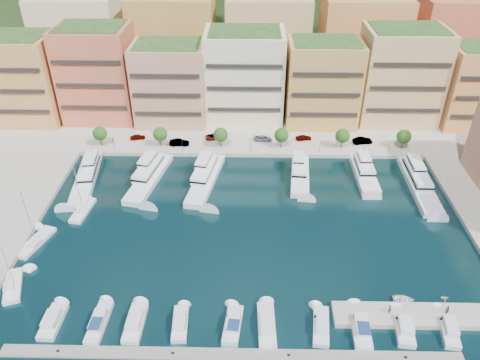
{
  "coord_description": "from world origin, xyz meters",
  "views": [
    {
      "loc": [
        -0.58,
        -75.27,
        63.0
      ],
      "look_at": [
        -2.4,
        10.23,
        6.0
      ],
      "focal_mm": 35.0,
      "sensor_mm": 36.0,
      "label": 1
    }
  ],
  "objects": [
    {
      "name": "yacht_0",
      "position": [
        -39.74,
        18.79,
        1.21
      ],
      "size": [
        7.04,
        22.66,
        7.3
      ],
      "color": "white",
      "rests_on": "ground"
    },
    {
      "name": "tree_1",
      "position": [
        -24.0,
        33.5,
        4.74
      ],
      "size": [
        3.8,
        3.8,
        5.65
      ],
      "color": "#473323",
      "rests_on": "north_quay"
    },
    {
      "name": "finger_pier",
      "position": [
        30.0,
        -22.0,
        0.0
      ],
      "size": [
        32.0,
        5.0,
        2.0
      ],
      "primitive_type": "cube",
      "color": "#9E998E",
      "rests_on": "ground"
    },
    {
      "name": "hillside",
      "position": [
        0.0,
        110.0,
        0.0
      ],
      "size": [
        240.0,
        40.0,
        58.0
      ],
      "primitive_type": "cube",
      "color": "#1F3B18",
      "rests_on": "ground"
    },
    {
      "name": "backblock_1",
      "position": [
        -25.0,
        74.0,
        16.0
      ],
      "size": [
        26.0,
        18.0,
        30.0
      ],
      "primitive_type": "cube",
      "color": "tan",
      "rests_on": "north_quay"
    },
    {
      "name": "cruiser_0",
      "position": [
        -32.71,
        -24.58,
        0.55
      ],
      "size": [
        3.01,
        7.41,
        2.55
      ],
      "color": "silver",
      "rests_on": "ground"
    },
    {
      "name": "south_pontoon",
      "position": [
        -3.0,
        -30.0,
        0.0
      ],
      "size": [
        72.0,
        2.2,
        0.35
      ],
      "primitive_type": "cube",
      "color": "gray",
      "rests_on": "ground"
    },
    {
      "name": "cruiser_4",
      "position": [
        -2.82,
        -24.6,
        0.57
      ],
      "size": [
        3.46,
        7.88,
        2.66
      ],
      "color": "silver",
      "rests_on": "ground"
    },
    {
      "name": "person_1",
      "position": [
        32.85,
        -21.75,
        1.81
      ],
      "size": [
        0.84,
        0.69,
        1.62
      ],
      "primitive_type": "imported",
      "rotation": [
        0.0,
        0.0,
        3.25
      ],
      "color": "#48302B",
      "rests_on": "finger_pier"
    },
    {
      "name": "cruiser_5",
      "position": [
        2.71,
        -24.6,
        0.55
      ],
      "size": [
        3.06,
        9.18,
        2.55
      ],
      "color": "silver",
      "rests_on": "ground"
    },
    {
      "name": "car_2",
      "position": [
        -10.0,
        37.98,
        1.69
      ],
      "size": [
        5.21,
        2.92,
        1.38
      ],
      "primitive_type": "imported",
      "rotation": [
        0.0,
        0.0,
        1.7
      ],
      "color": "gray",
      "rests_on": "north_quay"
    },
    {
      "name": "lamppost_1",
      "position": [
        -18.0,
        31.2,
        3.83
      ],
      "size": [
        0.3,
        0.3,
        4.2
      ],
      "color": "black",
      "rests_on": "north_quay"
    },
    {
      "name": "backblock_3",
      "position": [
        35.0,
        74.0,
        16.0
      ],
      "size": [
        26.0,
        18.0,
        30.0
      ],
      "primitive_type": "cube",
      "color": "#D98D4F",
      "rests_on": "north_quay"
    },
    {
      "name": "car_0",
      "position": [
        -31.12,
        37.44,
        1.69
      ],
      "size": [
        4.32,
        2.42,
        1.39
      ],
      "primitive_type": "imported",
      "rotation": [
        0.0,
        0.0,
        1.77
      ],
      "color": "gray",
      "rests_on": "north_quay"
    },
    {
      "name": "yacht_6",
      "position": [
        39.88,
        18.0,
        1.21
      ],
      "size": [
        5.07,
        24.09,
        7.3
      ],
      "color": "white",
      "rests_on": "ground"
    },
    {
      "name": "lamppost_2",
      "position": [
        0.0,
        31.2,
        3.83
      ],
      "size": [
        0.3,
        0.3,
        4.2
      ],
      "color": "black",
      "rests_on": "north_quay"
    },
    {
      "name": "tender_3",
      "position": [
        34.06,
        -17.78,
        0.39
      ],
      "size": [
        1.55,
        1.36,
        0.78
      ],
      "primitive_type": "imported",
      "rotation": [
        0.0,
        0.0,
        1.51
      ],
      "color": "#C2B994",
      "rests_on": "ground"
    },
    {
      "name": "car_1",
      "position": [
        -19.22,
        34.22,
        1.86
      ],
      "size": [
        5.25,
        1.94,
        1.72
      ],
      "primitive_type": "imported",
      "rotation": [
        0.0,
        0.0,
        1.59
      ],
      "color": "gray",
      "rests_on": "north_quay"
    },
    {
      "name": "apartment_5",
      "position": [
        42.0,
        51.99,
        14.31
      ],
      "size": [
        22.0,
        16.5,
        26.8
      ],
      "color": "tan",
      "rests_on": "north_quay"
    },
    {
      "name": "sailboat_0",
      "position": [
        -42.79,
        -16.75,
        0.31
      ],
      "size": [
        5.42,
        8.91,
        13.2
      ],
      "color": "white",
      "rests_on": "ground"
    },
    {
      "name": "cruiser_9",
      "position": [
        32.39,
        -24.59,
        0.55
      ],
      "size": [
        3.5,
        8.12,
        2.55
      ],
      "color": "silver",
      "rests_on": "ground"
    },
    {
      "name": "tree_3",
      "position": [
        8.0,
        33.5,
        4.74
      ],
      "size": [
        3.8,
        3.8,
        5.65
      ],
      "color": "#473323",
      "rests_on": "north_quay"
    },
    {
      "name": "tree_4",
      "position": [
        24.0,
        33.5,
        4.74
      ],
      "size": [
        3.8,
        3.8,
        5.65
      ],
      "color": "#473323",
      "rests_on": "north_quay"
    },
    {
      "name": "yacht_2",
      "position": [
        -10.83,
        18.9,
        1.21
      ],
      "size": [
        8.31,
        22.51,
        7.3
      ],
      "color": "white",
      "rests_on": "ground"
    },
    {
      "name": "cruiser_1",
      "position": [
        -24.99,
        -24.62,
        0.57
      ],
      "size": [
        2.85,
        8.77,
        2.66
      ],
      "color": "silver",
      "rests_on": "ground"
    },
    {
      "name": "tree_5",
      "position": [
        40.0,
        33.5,
        4.74
      ],
      "size": [
        3.8,
        3.8,
        5.65
      ],
      "color": "#473323",
      "rests_on": "north_quay"
    },
    {
      "name": "sailboat_2",
      "position": [
        -36.94,
        5.75,
        0.32
      ],
      "size": [
        3.76,
        8.96,
        13.2
      ],
      "color": "white",
      "rests_on": "ground"
    },
    {
      "name": "car_4",
      "position": [
        14.45,
        37.99,
        1.73
      ],
      "size": [
        4.5,
        2.34,
        1.46
      ],
      "primitive_type": "imported",
      "rotation": [
        0.0,
        0.0,
        1.72
      ],
      "color": "gray",
      "rests_on": "north_quay"
    },
    {
      "name": "north_quay",
      "position": [
        0.0,
        62.0,
        0.0
      ],
      "size": [
        220.0,
        64.0,
        2.0
      ],
      "primitive_type": "cube",
      "color": "#9E998E",
      "rests_on": "ground"
    },
    {
      "name": "yacht_1",
      "position": [
        -24.54,
        19.05,
        1.09
      ],
      "size": [
        8.8,
        22.09,
        7.3
      ],
      "color": "white",
      "rests_on": "ground"
    },
    {
      "name": "apartment_6",
      "position": [
        64.0,
        49.99,
        12.31
      ],
      "size": [
        20.0,
        15.5,
        22.8
      ],
      "color": "#D98D4F",
      "rests_on": "north_quay"
    },
    {
      "name": "backblock_2",
      "position": [
        5.0,
        74.0,
        16.0
      ],
      "size": [
        26.0,
        18.0,
        30.0
      ],
      "primitive_type": "cube",
      "color": "tan",
      "rests_on": "north_quay"
    },
    {
      "name": "cruiser_7",
      "position": [
        18.08,
        -24.62,
        0.57
      ],
      "size": [
        3.25,
        8.95,
        2.66
      ],
      "color": "silver",
      "rests_on": "ground"
    },
    {
      "name": "tree_2",
      "position": [
        -8.0,
        33.5,
        4.74
      ],
      "size": [
        3.8,
        3.8,
        5.65
      ],
      "color": "#473323",
      "rests_on": "north_quay"
    },
    {
      "name": "backblock_0",
      "position": [
        -55.0,
        74.0,
        16.0
      ],
      "size": [
        26.0,
        18.0,
        30.0
      ],
      "primitive_type": "cube",
      "color": "#F7E9BF",
      "rests_on": "north_quay"
    },
    {
      "name": "lamppost_3",
      "position": [
        18.0,
        31.2,
        3.83
      ],
      "size": [
        0.3,
        0.3,
        4.2
      ],
      "color": "black",
      "rests_on": "north_quay"
    },
    {
      "name": "ground",
      "position": [
        0.0,
        0.0,
        0.0
      ],
      "size": [
        400.0,
        400.0,
        0.0
      ],
      "primitive_type": "plane",
      "color": "black",
      "rests_on": "ground"
    },
    {
      "name": "tree_0",
      "position": [
        -40.0,
        33.5,
        4.74
      ],
      "size": [
        3.8,
        3.8,
        5.65
      ],
      "color": "#473323",
      "rests_on": "north_quay"
    },
    {
      "name": "cruiser_2",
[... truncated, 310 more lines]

